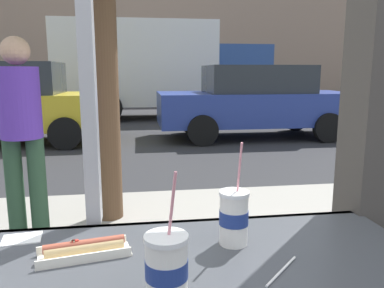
{
  "coord_description": "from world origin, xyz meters",
  "views": [
    {
      "loc": [
        0.16,
        -1.28,
        1.49
      ],
      "look_at": [
        0.63,
        1.94,
        0.88
      ],
      "focal_mm": 35.86,
      "sensor_mm": 36.0,
      "label": 1
    }
  ],
  "objects": [
    {
      "name": "napkin_wrapper",
      "position": [
        -0.22,
        -0.05,
        0.96
      ],
      "size": [
        0.13,
        0.11,
        0.0
      ],
      "primitive_type": "cube",
      "rotation": [
        0.0,
        0.0,
        0.15
      ],
      "color": "white",
      "rests_on": "window_counter"
    },
    {
      "name": "pedestrian",
      "position": [
        -0.75,
        1.9,
        1.07
      ],
      "size": [
        0.32,
        0.32,
        1.63
      ],
      "color": "#2B4A34",
      "rests_on": "sidewalk_strip"
    },
    {
      "name": "parked_car_yellow",
      "position": [
        -2.65,
        7.24,
        0.87
      ],
      "size": [
        4.61,
        1.93,
        1.7
      ],
      "color": "gold",
      "rests_on": "ground"
    },
    {
      "name": "hotdog_tray_near",
      "position": [
        -0.0,
        -0.2,
        0.98
      ],
      "size": [
        0.28,
        0.14,
        0.05
      ],
      "color": "silver",
      "rests_on": "window_counter"
    },
    {
      "name": "building_facade_far",
      "position": [
        0.0,
        18.15,
        2.87
      ],
      "size": [
        28.0,
        1.2,
        5.74
      ],
      "primitive_type": "cube",
      "color": "gray",
      "rests_on": "ground"
    },
    {
      "name": "box_truck",
      "position": [
        0.9,
        11.48,
        1.65
      ],
      "size": [
        6.74,
        2.44,
        3.05
      ],
      "color": "silver",
      "rests_on": "ground"
    },
    {
      "name": "loose_straw",
      "position": [
        0.54,
        -0.37,
        0.96
      ],
      "size": [
        0.14,
        0.14,
        0.01
      ],
      "primitive_type": "cylinder",
      "rotation": [
        0.0,
        1.57,
        0.8
      ],
      "color": "white",
      "rests_on": "window_counter"
    },
    {
      "name": "parked_car_blue",
      "position": [
        2.87,
        7.24,
        0.84
      ],
      "size": [
        4.42,
        1.94,
        1.65
      ],
      "color": "#283D93",
      "rests_on": "ground"
    },
    {
      "name": "soda_cup_left",
      "position": [
        0.22,
        -0.46,
        1.05
      ],
      "size": [
        0.1,
        0.1,
        0.32
      ],
      "color": "white",
      "rests_on": "window_counter"
    },
    {
      "name": "soda_cup_right",
      "position": [
        0.45,
        -0.18,
        1.05
      ],
      "size": [
        0.09,
        0.09,
        0.33
      ],
      "color": "white",
      "rests_on": "window_counter"
    },
    {
      "name": "ground_plane",
      "position": [
        0.0,
        8.0,
        0.0
      ],
      "size": [
        60.0,
        60.0,
        0.0
      ],
      "primitive_type": "plane",
      "color": "#2D2D30"
    },
    {
      "name": "sidewalk_strip",
      "position": [
        0.0,
        1.6,
        0.07
      ],
      "size": [
        16.0,
        2.8,
        0.14
      ],
      "primitive_type": "cube",
      "color": "#9E998E",
      "rests_on": "ground"
    }
  ]
}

